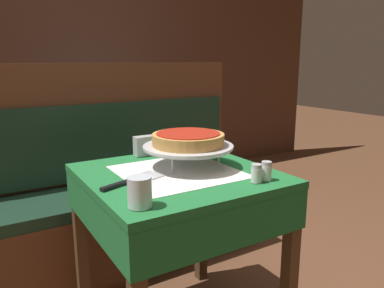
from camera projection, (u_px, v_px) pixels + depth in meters
name	position (u px, v px, depth m)	size (l,w,h in m)	color
dining_table_front	(178.00, 199.00, 1.51)	(0.71, 0.71, 0.75)	#1E6B33
dining_table_rear	(116.00, 128.00, 2.96)	(0.87, 0.87, 0.75)	#194799
booth_bench	(117.00, 207.00, 2.17)	(1.66, 0.46, 1.16)	brown
back_wall_panel	(52.00, 58.00, 3.22)	(6.00, 0.04, 2.40)	#4C2D1E
pizza_pan_stand	(188.00, 147.00, 1.54)	(0.37, 0.37, 0.09)	#ADADB2
deep_dish_pizza	(188.00, 139.00, 1.53)	(0.30, 0.30, 0.05)	#C68E47
pizza_server	(135.00, 180.00, 1.37)	(0.27, 0.15, 0.01)	#BCBCC1
water_glass_near	(140.00, 192.00, 1.12)	(0.07, 0.07, 0.09)	silver
salt_shaker	(256.00, 173.00, 1.35)	(0.04, 0.04, 0.07)	silver
pepper_shaker	(266.00, 171.00, 1.37)	(0.04, 0.04, 0.07)	silver
napkin_holder	(146.00, 146.00, 1.74)	(0.10, 0.05, 0.09)	#B2B2B7
condiment_caddy	(117.00, 112.00, 2.83)	(0.13, 0.13, 0.15)	black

